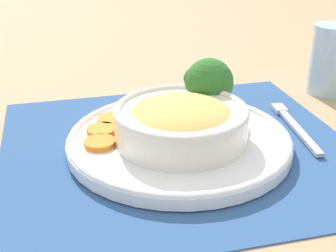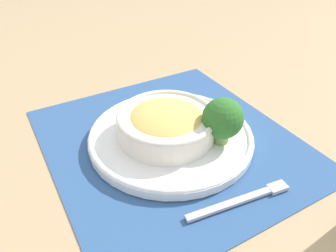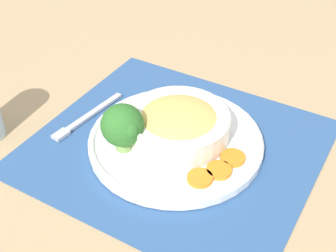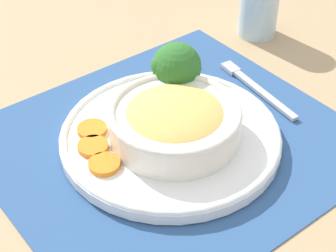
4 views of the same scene
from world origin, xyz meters
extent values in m
plane|color=tan|center=(0.00, 0.00, 0.00)|extent=(4.00, 4.00, 0.00)
cube|color=#2D5184|center=(0.00, 0.00, 0.00)|extent=(0.50, 0.46, 0.00)
cylinder|color=white|center=(0.00, 0.00, 0.01)|extent=(0.32, 0.32, 0.02)
torus|color=white|center=(0.00, 0.00, 0.02)|extent=(0.32, 0.32, 0.01)
cylinder|color=silver|center=(0.00, -0.01, 0.04)|extent=(0.19, 0.19, 0.04)
torus|color=silver|center=(0.00, -0.01, 0.06)|extent=(0.19, 0.19, 0.01)
ellipsoid|color=#E0B75B|center=(0.00, -0.01, 0.05)|extent=(0.15, 0.15, 0.05)
cylinder|color=#759E51|center=(0.07, 0.07, 0.03)|extent=(0.03, 0.03, 0.02)
sphere|color=#2D6B28|center=(0.07, 0.07, 0.07)|extent=(0.08, 0.08, 0.08)
sphere|color=#2D6B28|center=(0.05, 0.08, 0.08)|extent=(0.03, 0.03, 0.03)
sphere|color=#2D6B28|center=(0.09, 0.06, 0.08)|extent=(0.03, 0.03, 0.03)
cylinder|color=orange|center=(-0.09, 0.07, 0.02)|extent=(0.04, 0.04, 0.01)
cylinder|color=orange|center=(-0.11, 0.04, 0.02)|extent=(0.04, 0.04, 0.01)
cylinder|color=orange|center=(-0.11, 0.00, 0.02)|extent=(0.04, 0.04, 0.01)
cube|color=#B7B7BC|center=(0.19, 0.01, 0.01)|extent=(0.03, 0.18, 0.01)
cube|color=#B7B7BC|center=(0.20, 0.09, 0.01)|extent=(0.02, 0.03, 0.01)
camera|label=1|loc=(-0.16, -0.58, 0.32)|focal=50.00mm
camera|label=2|loc=(0.44, -0.26, 0.40)|focal=35.00mm
camera|label=3|loc=(-0.32, 0.57, 0.57)|focal=50.00mm
camera|label=4|loc=(-0.39, -0.49, 0.54)|focal=60.00mm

